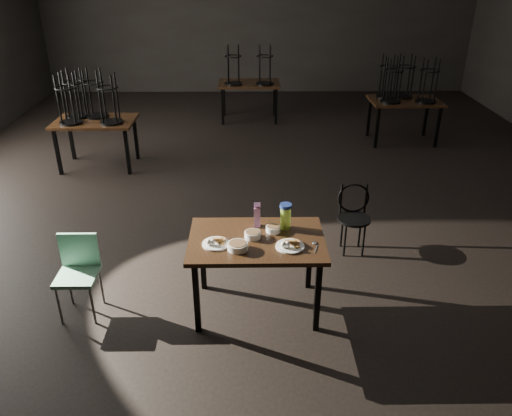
{
  "coord_description": "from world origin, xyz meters",
  "views": [
    {
      "loc": [
        -0.23,
        -6.22,
        2.97
      ],
      "look_at": [
        -0.17,
        -2.03,
        0.85
      ],
      "focal_mm": 35.0,
      "sensor_mm": 36.0,
      "label": 1
    }
  ],
  "objects_px": {
    "bentwood_chair": "(354,213)",
    "school_chair": "(78,268)",
    "main_table": "(257,246)",
    "water_bottle": "(286,216)",
    "juice_carton": "(257,215)"
  },
  "relations": [
    {
      "from": "main_table",
      "to": "juice_carton",
      "type": "relative_size",
      "value": 4.99
    },
    {
      "from": "school_chair",
      "to": "water_bottle",
      "type": "bearing_deg",
      "value": 6.0
    },
    {
      "from": "juice_carton",
      "to": "water_bottle",
      "type": "bearing_deg",
      "value": -8.81
    },
    {
      "from": "main_table",
      "to": "water_bottle",
      "type": "distance_m",
      "value": 0.38
    },
    {
      "from": "main_table",
      "to": "bentwood_chair",
      "type": "distance_m",
      "value": 1.53
    },
    {
      "from": "juice_carton",
      "to": "bentwood_chair",
      "type": "distance_m",
      "value": 1.41
    },
    {
      "from": "juice_carton",
      "to": "water_bottle",
      "type": "height_order",
      "value": "same"
    },
    {
      "from": "juice_carton",
      "to": "water_bottle",
      "type": "relative_size",
      "value": 1.0
    },
    {
      "from": "main_table",
      "to": "water_bottle",
      "type": "relative_size",
      "value": 4.98
    },
    {
      "from": "water_bottle",
      "to": "school_chair",
      "type": "height_order",
      "value": "water_bottle"
    },
    {
      "from": "water_bottle",
      "to": "school_chair",
      "type": "distance_m",
      "value": 1.93
    },
    {
      "from": "bentwood_chair",
      "to": "school_chair",
      "type": "distance_m",
      "value": 2.89
    },
    {
      "from": "water_bottle",
      "to": "bentwood_chair",
      "type": "distance_m",
      "value": 1.26
    },
    {
      "from": "bentwood_chair",
      "to": "water_bottle",
      "type": "bearing_deg",
      "value": -131.8
    },
    {
      "from": "water_bottle",
      "to": "bentwood_chair",
      "type": "xyz_separation_m",
      "value": [
        0.82,
        0.86,
        -0.42
      ]
    }
  ]
}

